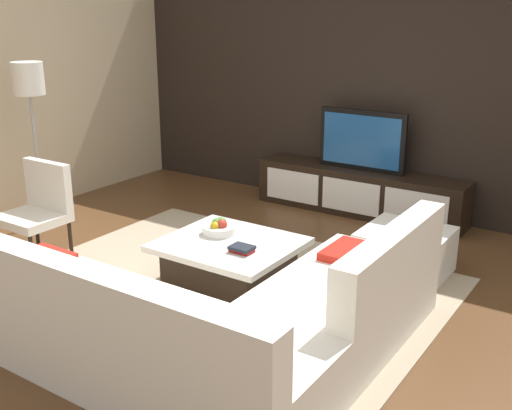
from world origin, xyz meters
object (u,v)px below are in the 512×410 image
ottoman (405,253)px  book_stack (242,249)px  media_console (359,192)px  coffee_table (230,262)px  sectional_couch (217,321)px  fruit_bowl (219,228)px  accent_chair_near (39,204)px  television (362,140)px  floor_lamp (29,90)px

ottoman → book_stack: (-0.91, -1.13, 0.21)m
media_console → book_stack: size_ratio=12.74×
coffee_table → ottoman: ottoman is taller
coffee_table → sectional_couch: bearing=-57.7°
ottoman → fruit_bowl: (-1.31, -0.90, 0.23)m
accent_chair_near → book_stack: 2.06m
fruit_bowl → sectional_couch: bearing=-53.6°
television → accent_chair_near: bearing=-125.1°
coffee_table → accent_chair_near: bearing=-166.6°
television → floor_lamp: floor_lamp is taller
accent_chair_near → television: bearing=62.6°
television → fruit_bowl: (-0.28, -2.20, -0.39)m
fruit_bowl → book_stack: (0.39, -0.23, -0.03)m
television → ottoman: 1.77m
accent_chair_near → ottoman: 3.29m
coffee_table → accent_chair_near: (-1.82, -0.43, 0.29)m
media_console → ottoman: 1.65m
sectional_couch → accent_chair_near: 2.52m
ottoman → television: bearing=128.4°
sectional_couch → coffee_table: 1.18m
accent_chair_near → book_stack: bearing=16.4°
floor_lamp → media_console: bearing=40.3°
floor_lamp → ottoman: bearing=14.0°
media_console → fruit_bowl: 2.22m
media_console → sectional_couch: sectional_couch is taller
media_console → accent_chair_near: (-1.92, -2.73, 0.24)m
coffee_table → fruit_bowl: 0.31m
television → coffee_table: 2.38m
television → ottoman: (1.03, -1.30, -0.63)m
book_stack → sectional_couch: bearing=-64.5°
sectional_couch → floor_lamp: bearing=160.8°
media_console → book_stack: 2.43m
coffee_table → accent_chair_near: 1.90m
sectional_couch → fruit_bowl: size_ratio=9.07×
coffee_table → fruit_bowl: (-0.18, 0.10, 0.23)m
coffee_table → floor_lamp: 2.78m
media_console → floor_lamp: 3.60m
accent_chair_near → book_stack: size_ratio=4.68×
sectional_couch → ottoman: bearing=75.9°
media_console → fruit_bowl: bearing=-97.3°
media_console → coffee_table: size_ratio=2.21×
accent_chair_near → fruit_bowl: (1.64, 0.54, -0.06)m
coffee_table → fruit_bowl: fruit_bowl is taller
television → book_stack: 2.46m
television → media_console: bearing=-90.0°
media_console → sectional_couch: size_ratio=0.93×
sectional_couch → fruit_bowl: 1.37m
accent_chair_near → floor_lamp: 1.26m
sectional_couch → coffee_table: sectional_couch is taller
ottoman → fruit_bowl: size_ratio=2.50×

